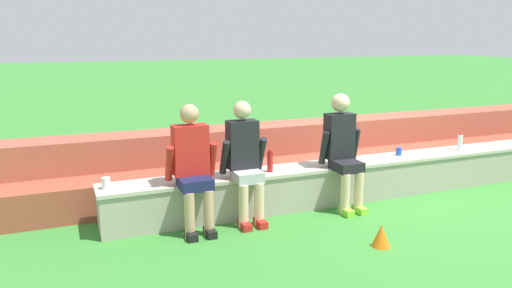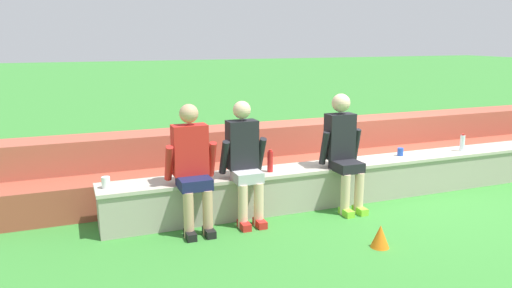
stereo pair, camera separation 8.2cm
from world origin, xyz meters
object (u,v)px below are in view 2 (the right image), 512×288
(person_left_of_center, at_px, (245,159))
(plastic_cup_left_end, at_px, (106,183))
(person_center, at_px, (343,148))
(water_bottle_near_left, at_px, (270,161))
(sports_cone, at_px, (380,236))
(person_far_left, at_px, (192,164))
(plastic_cup_middle, at_px, (400,152))
(water_bottle_mid_right, at_px, (462,143))

(person_left_of_center, height_order, plastic_cup_left_end, person_left_of_center)
(person_left_of_center, distance_m, person_center, 1.28)
(water_bottle_near_left, bearing_deg, sports_cone, -65.08)
(person_far_left, xyz_separation_m, plastic_cup_middle, (2.97, 0.30, -0.18))
(water_bottle_mid_right, xyz_separation_m, plastic_cup_left_end, (-4.84, 0.04, -0.06))
(person_center, bearing_deg, person_far_left, -179.50)
(person_center, distance_m, water_bottle_mid_right, 2.07)
(plastic_cup_middle, relative_size, sports_cone, 0.45)
(person_left_of_center, height_order, water_bottle_mid_right, person_left_of_center)
(person_far_left, relative_size, plastic_cup_left_end, 11.10)
(person_far_left, bearing_deg, water_bottle_near_left, 11.19)
(person_center, height_order, sports_cone, person_center)
(person_center, distance_m, plastic_cup_middle, 1.13)
(sports_cone, bearing_deg, water_bottle_near_left, 114.92)
(person_left_of_center, height_order, water_bottle_near_left, person_left_of_center)
(person_center, xyz_separation_m, sports_cone, (-0.26, -1.18, -0.64))
(water_bottle_mid_right, distance_m, plastic_cup_left_end, 4.84)
(water_bottle_near_left, bearing_deg, plastic_cup_middle, 2.90)
(water_bottle_mid_right, relative_size, plastic_cup_middle, 2.34)
(sports_cone, bearing_deg, plastic_cup_left_end, 150.91)
(water_bottle_mid_right, bearing_deg, sports_cone, -149.44)
(water_bottle_near_left, distance_m, plastic_cup_left_end, 1.89)
(person_center, height_order, plastic_cup_left_end, person_center)
(person_far_left, relative_size, person_center, 0.98)
(water_bottle_near_left, height_order, plastic_cup_left_end, water_bottle_near_left)
(water_bottle_mid_right, height_order, plastic_cup_left_end, water_bottle_mid_right)
(water_bottle_near_left, bearing_deg, person_center, -11.49)
(person_left_of_center, distance_m, plastic_cup_middle, 2.38)
(person_center, relative_size, water_bottle_near_left, 5.23)
(sports_cone, bearing_deg, person_far_left, 144.51)
(person_left_of_center, relative_size, sports_cone, 5.87)
(plastic_cup_middle, bearing_deg, plastic_cup_left_end, -179.10)
(plastic_cup_left_end, height_order, sports_cone, plastic_cup_left_end)
(plastic_cup_middle, bearing_deg, water_bottle_near_left, -177.10)
(plastic_cup_left_end, xyz_separation_m, plastic_cup_middle, (3.86, 0.06, -0.01))
(water_bottle_near_left, distance_m, plastic_cup_middle, 1.97)
(person_center, bearing_deg, sports_cone, -102.40)
(person_far_left, distance_m, sports_cone, 2.10)
(person_left_of_center, bearing_deg, plastic_cup_left_end, 172.16)
(person_far_left, height_order, person_center, person_center)
(person_left_of_center, height_order, sports_cone, person_left_of_center)
(person_left_of_center, distance_m, plastic_cup_left_end, 1.53)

